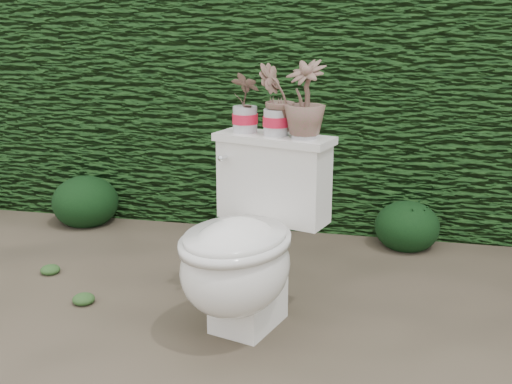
% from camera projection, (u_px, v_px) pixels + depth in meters
% --- Properties ---
extents(ground, '(60.00, 60.00, 0.00)m').
position_uv_depth(ground, '(298.00, 317.00, 2.78)').
color(ground, brown).
rests_on(ground, ground).
extents(hedge, '(8.00, 1.00, 1.60)m').
position_uv_depth(hedge, '(340.00, 89.00, 4.06)').
color(hedge, '#224F1A').
rests_on(hedge, ground).
extents(toilet, '(0.63, 0.78, 0.78)m').
position_uv_depth(toilet, '(246.00, 247.00, 2.59)').
color(toilet, white).
rests_on(toilet, ground).
extents(potted_plant_left, '(0.15, 0.12, 0.24)m').
position_uv_depth(potted_plant_left, '(245.00, 104.00, 2.71)').
color(potted_plant_left, '#246D22').
rests_on(potted_plant_left, toilet).
extents(potted_plant_center, '(0.20, 0.19, 0.28)m').
position_uv_depth(potted_plant_center, '(276.00, 102.00, 2.64)').
color(potted_plant_center, '#246D22').
rests_on(potted_plant_center, toilet).
extents(potted_plant_right, '(0.22, 0.22, 0.30)m').
position_uv_depth(potted_plant_right, '(305.00, 101.00, 2.57)').
color(potted_plant_right, '#246D22').
rests_on(potted_plant_right, toilet).
extents(liriope_clump_1, '(0.41, 0.41, 0.33)m').
position_uv_depth(liriope_clump_1, '(85.00, 197.00, 3.97)').
color(liriope_clump_1, '#123512').
rests_on(liriope_clump_1, ground).
extents(liriope_clump_2, '(0.33, 0.33, 0.26)m').
position_uv_depth(liriope_clump_2, '(243.00, 211.00, 3.81)').
color(liriope_clump_2, '#123512').
rests_on(liriope_clump_2, ground).
extents(liriope_clump_3, '(0.36, 0.36, 0.29)m').
position_uv_depth(liriope_clump_3, '(407.00, 222.00, 3.57)').
color(liriope_clump_3, '#123512').
rests_on(liriope_clump_3, ground).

